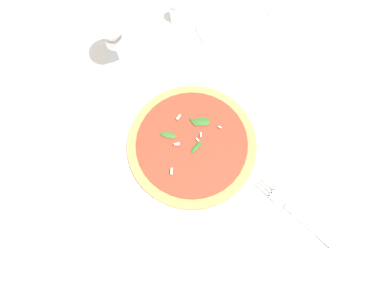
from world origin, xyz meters
name	(u,v)px	position (x,y,z in m)	size (l,w,h in m)	color
ground_plane	(193,144)	(0.00, 0.00, 0.00)	(6.00, 6.00, 0.00)	silver
pizza_arugula_main	(192,146)	(-0.01, 0.01, 0.02)	(0.32, 0.32, 0.05)	white
wine_glass	(112,36)	(0.28, 0.08, 0.11)	(0.08, 0.08, 0.16)	white
napkin	(297,216)	(-0.25, -0.15, 0.00)	(0.12, 0.09, 0.01)	silver
fork	(295,214)	(-0.24, -0.15, 0.01)	(0.20, 0.10, 0.00)	silver
side_plate_white	(234,20)	(0.27, -0.23, 0.01)	(0.21, 0.21, 0.02)	white
shaker_pepper	(176,12)	(0.34, -0.10, 0.03)	(0.03, 0.03, 0.07)	silver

